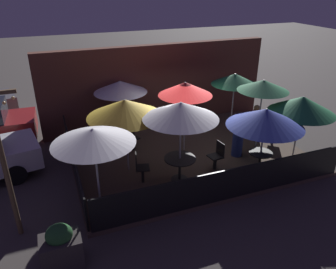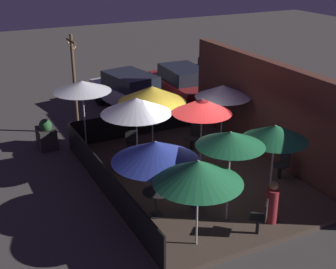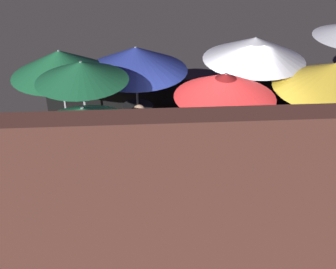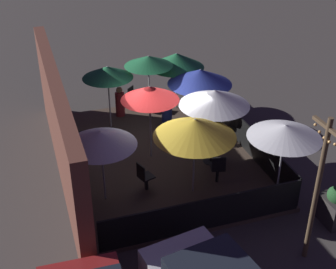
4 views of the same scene
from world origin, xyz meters
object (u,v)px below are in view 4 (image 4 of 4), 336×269
Objects in this scene: patio_umbrella_1 at (215,98)px; dining_table_0 at (199,110)px; patio_umbrella_8 at (149,61)px; patio_umbrella_4 at (107,72)px; patio_umbrella_7 at (285,131)px; light_post at (318,184)px; patio_chair_1 at (133,97)px; patio_chair_2 at (218,168)px; patio_chair_3 at (144,176)px; patio_umbrella_6 at (177,60)px; patio_chair_4 at (192,129)px; patron_0 at (120,103)px; patio_umbrella_2 at (195,128)px; patio_umbrella_0 at (200,77)px; patron_1 at (167,114)px; dining_table_1 at (212,145)px; planter_box at (334,207)px; patio_umbrella_3 at (150,93)px; patio_umbrella_5 at (100,138)px; patio_chair_0 at (80,134)px.

patio_umbrella_1 is 3.03m from dining_table_0.
patio_umbrella_4 is at bearing 96.08° from patio_umbrella_8.
patio_umbrella_8 is (5.97, 1.92, -0.02)m from patio_umbrella_7.
light_post is at bearing -157.84° from patio_umbrella_4.
patio_chair_1 is 0.96× the size of patio_chair_2.
patio_umbrella_6 is at bearing 42.83° from patio_chair_3.
patron_0 is at bearing -152.33° from patio_chair_4.
patio_chair_2 is 0.25× the size of light_post.
patio_umbrella_2 is at bearing 166.06° from patio_umbrella_6.
patio_umbrella_1 is 1.12× the size of patio_umbrella_6.
patron_1 is (-0.04, 1.22, -1.24)m from patio_umbrella_0.
patio_umbrella_1 reaches higher than patron_0.
dining_table_1 is 4.73m from light_post.
light_post reaches higher than patio_umbrella_1.
patio_chair_4 is at bearing 6.80° from patio_umbrella_1.
dining_table_0 is at bearing -11.98° from patio_umbrella_1.
patio_umbrella_4 is 0.94× the size of patio_umbrella_8.
patio_chair_4 is at bearing 172.24° from patio_umbrella_6.
patio_umbrella_7 is 4.39m from patio_chair_4.
patio_umbrella_8 is (4.74, -0.07, 0.19)m from patio_umbrella_2.
planter_box is at bearing -166.12° from dining_table_0.
patio_umbrella_3 is 2.55m from dining_table_1.
patio_umbrella_8 reaches higher than dining_table_1.
patio_chair_1 is 0.67× the size of patron_1.
patio_umbrella_6 is at bearing -64.39° from patio_umbrella_8.
patio_chair_4 is at bearing 23.86° from planter_box.
dining_table_0 is at bearing 1.40° from patio_chair_2.
patio_umbrella_7 is at bearing -110.60° from patio_umbrella_5.
patio_umbrella_1 is 2.99m from patron_1.
patio_umbrella_5 is 5.34m from patron_0.
patio_umbrella_1 reaches higher than patio_umbrella_0.
dining_table_0 is (-1.58, -0.31, -1.39)m from patio_umbrella_6.
dining_table_1 is (-4.04, 0.21, -1.35)m from patio_umbrella_6.
patio_umbrella_0 reaches higher than dining_table_0.
patio_chair_4 is (1.34, 0.16, -0.10)m from dining_table_1.
patio_chair_2 is at bearing -152.86° from patio_umbrella_4.
patio_chair_0 is at bearing -93.25° from patio_chair_1.
patio_umbrella_0 is 0.92× the size of patio_umbrella_8.
patio_chair_2 is 0.88× the size of planter_box.
patio_chair_0 is at bearing 95.63° from patio_chair_3.
patio_umbrella_6 is at bearing 11.20° from dining_table_0.
patio_umbrella_7 reaches higher than patio_umbrella_4.
patio_umbrella_1 is 2.29× the size of planter_box.
dining_table_1 is at bearing 51.63° from patron_0.
patio_chair_0 is 2.55m from patron_0.
patio_umbrella_4 is at bearing 22.16° from light_post.
light_post is at bearing -151.50° from patio_umbrella_2.
patio_chair_2 is (-1.14, 0.28, -1.71)m from patio_umbrella_1.
patio_umbrella_7 is 2.71× the size of patio_chair_1.
patio_umbrella_0 is at bearing -11.98° from patio_umbrella_1.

